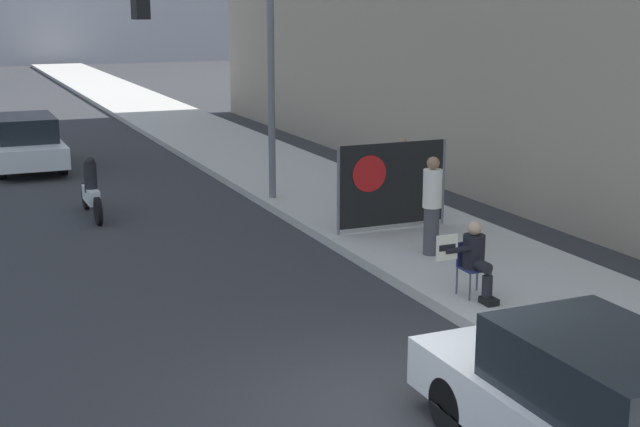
{
  "coord_description": "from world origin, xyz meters",
  "views": [
    {
      "loc": [
        -4.63,
        -8.25,
        4.6
      ],
      "look_at": [
        0.98,
        4.68,
        1.25
      ],
      "focal_mm": 50.0,
      "sensor_mm": 36.0,
      "label": 1
    }
  ],
  "objects_px": {
    "protest_banner": "(391,184)",
    "motorcycle_on_road": "(91,192)",
    "jogger_on_sidewalk": "(432,205)",
    "traffic_light_pole": "(222,43)",
    "seated_protester": "(475,258)",
    "parked_car_curbside": "(595,409)",
    "pedestrian_behind": "(402,177)",
    "car_on_road_nearest": "(26,142)"
  },
  "relations": [
    {
      "from": "jogger_on_sidewalk",
      "to": "traffic_light_pole",
      "type": "height_order",
      "value": "traffic_light_pole"
    },
    {
      "from": "traffic_light_pole",
      "to": "protest_banner",
      "type": "bearing_deg",
      "value": -56.42
    },
    {
      "from": "car_on_road_nearest",
      "to": "seated_protester",
      "type": "bearing_deg",
      "value": -71.44
    },
    {
      "from": "seated_protester",
      "to": "car_on_road_nearest",
      "type": "xyz_separation_m",
      "value": [
        -5.08,
        15.14,
        -0.06
      ]
    },
    {
      "from": "pedestrian_behind",
      "to": "car_on_road_nearest",
      "type": "xyz_separation_m",
      "value": [
        -6.58,
        10.04,
        -0.28
      ]
    },
    {
      "from": "pedestrian_behind",
      "to": "seated_protester",
      "type": "bearing_deg",
      "value": 22.38
    },
    {
      "from": "parked_car_curbside",
      "to": "car_on_road_nearest",
      "type": "bearing_deg",
      "value": 99.6
    },
    {
      "from": "seated_protester",
      "to": "jogger_on_sidewalk",
      "type": "distance_m",
      "value": 2.43
    },
    {
      "from": "pedestrian_behind",
      "to": "protest_banner",
      "type": "xyz_separation_m",
      "value": [
        -0.71,
        -0.87,
        0.07
      ]
    },
    {
      "from": "seated_protester",
      "to": "pedestrian_behind",
      "type": "xyz_separation_m",
      "value": [
        1.5,
        5.09,
        0.22
      ]
    },
    {
      "from": "protest_banner",
      "to": "motorcycle_on_road",
      "type": "xyz_separation_m",
      "value": [
        -5.17,
        4.21,
        -0.54
      ]
    },
    {
      "from": "seated_protester",
      "to": "pedestrian_behind",
      "type": "relative_size",
      "value": 0.71
    },
    {
      "from": "jogger_on_sidewalk",
      "to": "car_on_road_nearest",
      "type": "distance_m",
      "value": 14.01
    },
    {
      "from": "pedestrian_behind",
      "to": "parked_car_curbside",
      "type": "bearing_deg",
      "value": 20.7
    },
    {
      "from": "seated_protester",
      "to": "parked_car_curbside",
      "type": "xyz_separation_m",
      "value": [
        -1.72,
        -4.75,
        -0.06
      ]
    },
    {
      "from": "motorcycle_on_road",
      "to": "jogger_on_sidewalk",
      "type": "bearing_deg",
      "value": -50.74
    },
    {
      "from": "protest_banner",
      "to": "motorcycle_on_road",
      "type": "height_order",
      "value": "protest_banner"
    },
    {
      "from": "protest_banner",
      "to": "motorcycle_on_road",
      "type": "relative_size",
      "value": 1.07
    },
    {
      "from": "traffic_light_pole",
      "to": "parked_car_curbside",
      "type": "relative_size",
      "value": 1.22
    },
    {
      "from": "seated_protester",
      "to": "jogger_on_sidewalk",
      "type": "relative_size",
      "value": 0.67
    },
    {
      "from": "jogger_on_sidewalk",
      "to": "car_on_road_nearest",
      "type": "bearing_deg",
      "value": -66.35
    },
    {
      "from": "parked_car_curbside",
      "to": "seated_protester",
      "type": "bearing_deg",
      "value": 70.14
    },
    {
      "from": "seated_protester",
      "to": "car_on_road_nearest",
      "type": "relative_size",
      "value": 0.26
    },
    {
      "from": "seated_protester",
      "to": "protest_banner",
      "type": "height_order",
      "value": "protest_banner"
    },
    {
      "from": "protest_banner",
      "to": "traffic_light_pole",
      "type": "bearing_deg",
      "value": 123.58
    },
    {
      "from": "jogger_on_sidewalk",
      "to": "pedestrian_behind",
      "type": "height_order",
      "value": "jogger_on_sidewalk"
    },
    {
      "from": "seated_protester",
      "to": "traffic_light_pole",
      "type": "relative_size",
      "value": 0.23
    },
    {
      "from": "pedestrian_behind",
      "to": "traffic_light_pole",
      "type": "bearing_deg",
      "value": -92.09
    },
    {
      "from": "jogger_on_sidewalk",
      "to": "seated_protester",
      "type": "bearing_deg",
      "value": 75.27
    },
    {
      "from": "protest_banner",
      "to": "car_on_road_nearest",
      "type": "height_order",
      "value": "protest_banner"
    },
    {
      "from": "jogger_on_sidewalk",
      "to": "parked_car_curbside",
      "type": "xyz_separation_m",
      "value": [
        -2.32,
        -7.09,
        -0.34
      ]
    },
    {
      "from": "protest_banner",
      "to": "parked_car_curbside",
      "type": "distance_m",
      "value": 9.33
    },
    {
      "from": "traffic_light_pole",
      "to": "car_on_road_nearest",
      "type": "height_order",
      "value": "traffic_light_pole"
    },
    {
      "from": "protest_banner",
      "to": "traffic_light_pole",
      "type": "distance_m",
      "value": 4.95
    },
    {
      "from": "seated_protester",
      "to": "motorcycle_on_road",
      "type": "xyz_separation_m",
      "value": [
        -4.39,
        8.44,
        -0.25
      ]
    },
    {
      "from": "seated_protester",
      "to": "parked_car_curbside",
      "type": "distance_m",
      "value": 5.05
    },
    {
      "from": "seated_protester",
      "to": "pedestrian_behind",
      "type": "height_order",
      "value": "pedestrian_behind"
    },
    {
      "from": "seated_protester",
      "to": "jogger_on_sidewalk",
      "type": "xyz_separation_m",
      "value": [
        0.6,
        2.34,
        0.28
      ]
    },
    {
      "from": "jogger_on_sidewalk",
      "to": "car_on_road_nearest",
      "type": "relative_size",
      "value": 0.38
    },
    {
      "from": "pedestrian_behind",
      "to": "protest_banner",
      "type": "height_order",
      "value": "protest_banner"
    },
    {
      "from": "jogger_on_sidewalk",
      "to": "traffic_light_pole",
      "type": "relative_size",
      "value": 0.34
    },
    {
      "from": "protest_banner",
      "to": "parked_car_curbside",
      "type": "relative_size",
      "value": 0.56
    }
  ]
}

